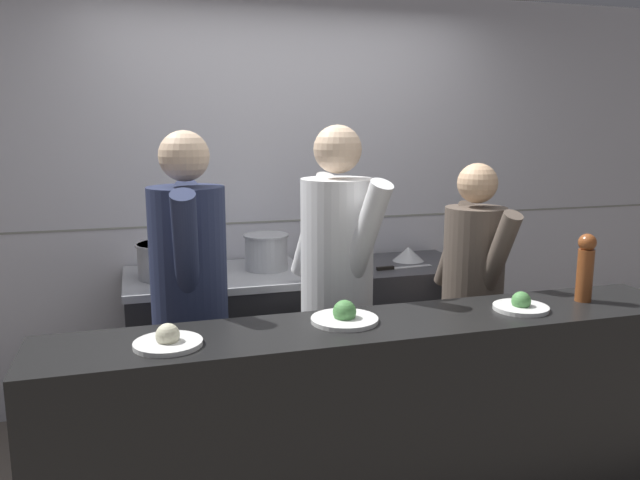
{
  "coord_description": "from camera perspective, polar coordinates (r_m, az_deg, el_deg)",
  "views": [
    {
      "loc": [
        -0.95,
        -2.43,
        1.77
      ],
      "look_at": [
        0.0,
        0.75,
        1.15
      ],
      "focal_mm": 35.0,
      "sensor_mm": 36.0,
      "label": 1
    }
  ],
  "objects": [
    {
      "name": "mixing_bowl_steel",
      "position": [
        4.03,
        8.07,
        -1.27
      ],
      "size": [
        0.2,
        0.2,
        0.09
      ],
      "color": "#B7BABF",
      "rests_on": "prep_counter"
    },
    {
      "name": "pepper_mill",
      "position": [
        3.06,
        23.1,
        -2.2
      ],
      "size": [
        0.08,
        0.08,
        0.31
      ],
      "color": "brown",
      "rests_on": "pass_counter"
    },
    {
      "name": "chef_line",
      "position": [
        3.43,
        13.76,
        -4.88
      ],
      "size": [
        0.34,
        0.69,
        1.57
      ],
      "rotation": [
        0.0,
        0.0,
        0.08
      ],
      "color": "black",
      "rests_on": "ground_plane"
    },
    {
      "name": "stock_pot",
      "position": [
        3.6,
        -13.93,
        -1.74
      ],
      "size": [
        0.33,
        0.33,
        0.2
      ],
      "color": "#B7BABF",
      "rests_on": "oven_range"
    },
    {
      "name": "plated_dish_appetiser",
      "position": [
        2.55,
        2.26,
        -7.01
      ],
      "size": [
        0.28,
        0.28,
        0.1
      ],
      "color": "white",
      "rests_on": "pass_counter"
    },
    {
      "name": "plated_dish_dessert",
      "position": [
        2.85,
        17.89,
        -5.7
      ],
      "size": [
        0.24,
        0.24,
        0.08
      ],
      "color": "white",
      "rests_on": "pass_counter"
    },
    {
      "name": "chefs_knife",
      "position": [
        3.82,
        7.26,
        -2.51
      ],
      "size": [
        0.37,
        0.06,
        0.02
      ],
      "color": "#B7BABF",
      "rests_on": "prep_counter"
    },
    {
      "name": "chef_sous",
      "position": [
        3.11,
        1.56,
        -4.07
      ],
      "size": [
        0.45,
        0.76,
        1.77
      ],
      "rotation": [
        0.0,
        0.0,
        0.31
      ],
      "color": "black",
      "rests_on": "ground_plane"
    },
    {
      "name": "pass_counter",
      "position": [
        2.77,
        5.86,
        -17.14
      ],
      "size": [
        2.77,
        0.45,
        0.98
      ],
      "color": "black",
      "rests_on": "ground_plane"
    },
    {
      "name": "chef_head_cook",
      "position": [
        3.0,
        -11.83,
        -5.14
      ],
      "size": [
        0.39,
        0.76,
        1.74
      ],
      "rotation": [
        0.0,
        0.0,
        -0.12
      ],
      "color": "black",
      "rests_on": "ground_plane"
    },
    {
      "name": "wall_back_tiled",
      "position": [
        4.07,
        -3.07,
        3.92
      ],
      "size": [
        8.0,
        0.06,
        2.6
      ],
      "color": "silver",
      "rests_on": "ground_plane"
    },
    {
      "name": "plated_dish_main",
      "position": [
        2.35,
        -13.74,
        -8.91
      ],
      "size": [
        0.25,
        0.25,
        0.09
      ],
      "color": "white",
      "rests_on": "pass_counter"
    },
    {
      "name": "oven_range",
      "position": [
        3.79,
        -9.25,
        -9.81
      ],
      "size": [
        1.04,
        0.71,
        0.92
      ],
      "color": "#232326",
      "rests_on": "ground_plane"
    },
    {
      "name": "prep_counter",
      "position": [
        4.05,
        5.78,
        -8.52
      ],
      "size": [
        1.03,
        0.65,
        0.91
      ],
      "color": "#38383D",
      "rests_on": "ground_plane"
    },
    {
      "name": "sauce_pot",
      "position": [
        3.71,
        -4.93,
        -1.0
      ],
      "size": [
        0.27,
        0.27,
        0.21
      ],
      "color": "#B7BABF",
      "rests_on": "oven_range"
    }
  ]
}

